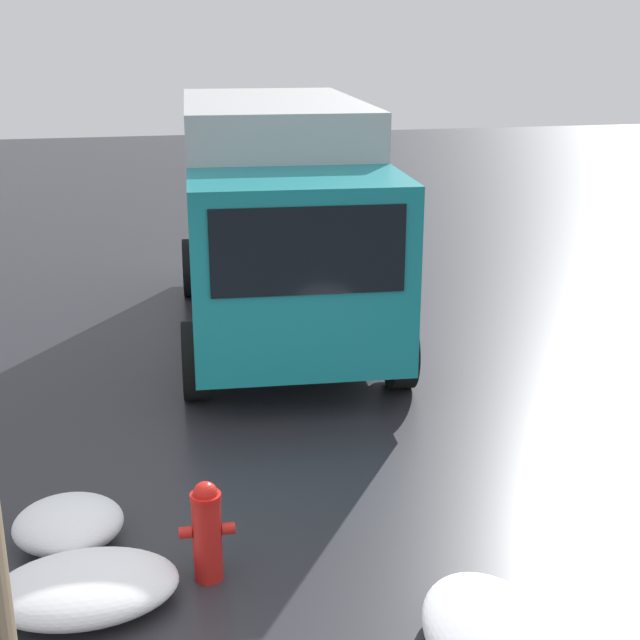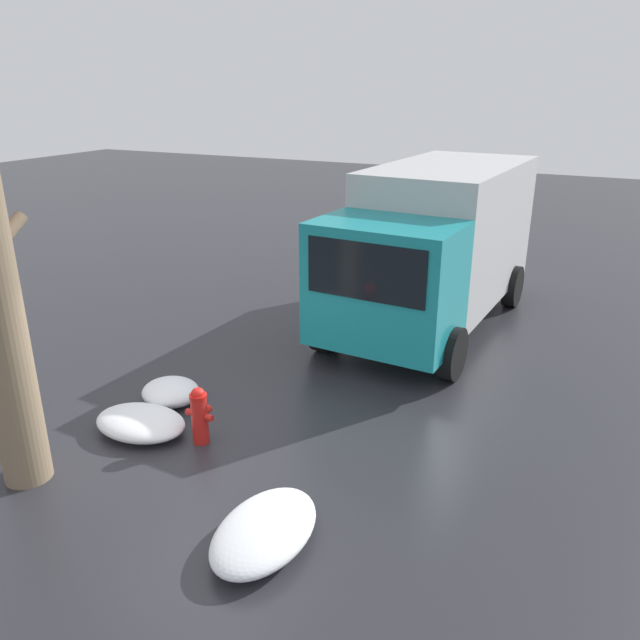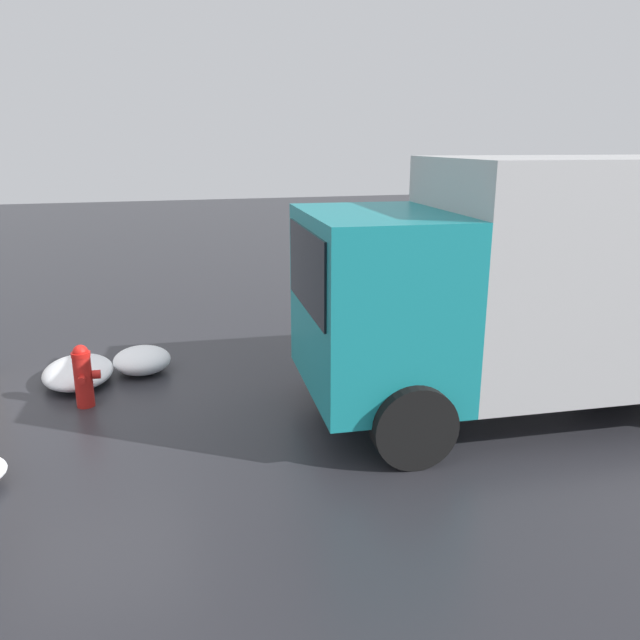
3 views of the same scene
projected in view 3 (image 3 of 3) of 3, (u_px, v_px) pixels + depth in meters
ground_plane at (86, 406)px, 8.04m from camera, size 60.00×60.00×0.00m
fire_hydrant at (83, 375)px, 7.92m from camera, size 0.33×0.43×0.82m
delivery_truck at (563, 276)px, 7.69m from camera, size 6.34×3.00×3.11m
snow_pile_curbside at (78, 372)px, 8.80m from camera, size 0.95×1.36×0.31m
snow_pile_by_tree at (142, 360)px, 9.17m from camera, size 0.82×0.89×0.37m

